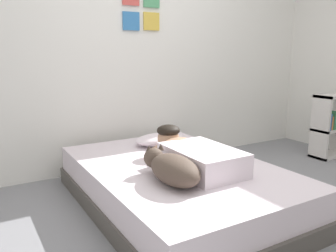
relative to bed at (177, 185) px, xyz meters
The scene contains 9 objects.
ground_plane 0.56m from the bed, 60.61° to the right, with size 13.42×13.42×0.00m, color gray.
back_wall 1.64m from the bed, 77.62° to the left, with size 4.71×0.12×2.50m.
bed is the anchor object (origin of this frame).
pillow 0.68m from the bed, 72.28° to the left, with size 0.52×0.32×0.11m, color silver.
person_lying 0.31m from the bed, 49.06° to the right, with size 0.43×0.92×0.27m.
dog 0.48m from the bed, 126.78° to the right, with size 0.26×0.57×0.21m.
coffee_cup 0.52m from the bed, 66.99° to the left, with size 0.12×0.09×0.07m.
cell_phone 0.29m from the bed, 26.23° to the left, with size 0.07×0.14×0.01m, color black.
bookshelf 2.32m from the bed, ahead, with size 0.45×0.24×0.75m.
Camera 1 is at (-1.66, -1.76, 1.21)m, focal length 36.75 mm.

